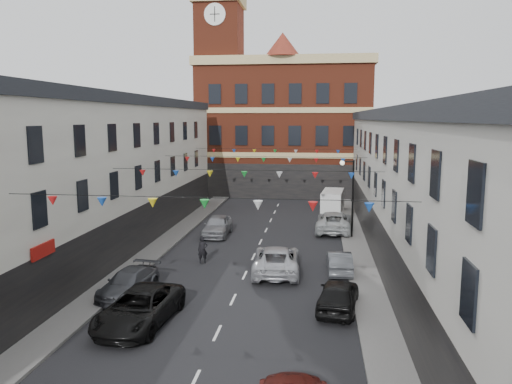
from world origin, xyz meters
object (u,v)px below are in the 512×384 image
at_px(car_right_e, 339,262).
at_px(car_left_d, 129,283).
at_px(white_van, 333,202).
at_px(car_left_c, 139,308).
at_px(pedestrian, 203,250).
at_px(car_right_d, 338,295).
at_px(car_left_e, 217,226).
at_px(moving_car, 276,259).
at_px(car_right_f, 334,222).
at_px(street_lamp, 350,188).

bearing_deg(car_right_e, car_left_d, 23.53).
bearing_deg(white_van, car_left_c, -101.96).
bearing_deg(pedestrian, car_right_e, -27.48).
height_order(car_left_d, car_right_d, car_right_d).
distance_m(car_left_e, car_right_e, 12.38).
bearing_deg(car_left_d, white_van, 72.98).
xyz_separation_m(car_right_e, moving_car, (-3.70, -0.48, 0.15)).
relative_size(car_right_e, car_right_f, 0.67).
bearing_deg(street_lamp, car_left_d, -130.73).
bearing_deg(car_right_d, car_right_f, -83.22).
xyz_separation_m(car_left_c, car_left_d, (-1.90, 3.56, -0.12)).
xyz_separation_m(street_lamp, white_van, (-0.95, 10.40, -2.82)).
relative_size(street_lamp, moving_car, 1.04).
height_order(car_right_d, white_van, white_van).
bearing_deg(car_right_d, car_left_c, 25.53).
bearing_deg(car_left_c, pedestrian, 91.17).
bearing_deg(car_right_f, white_van, -87.41).
bearing_deg(pedestrian, street_lamp, 17.87).
height_order(car_left_c, pedestrian, pedestrian).
bearing_deg(white_van, car_left_e, -124.30).
xyz_separation_m(car_left_d, car_right_f, (11.00, 16.16, 0.17)).
bearing_deg(car_right_e, car_left_c, 42.08).
xyz_separation_m(car_left_c, car_right_e, (9.10, 8.81, -0.13)).
height_order(car_left_e, white_van, white_van).
distance_m(moving_car, white_van, 19.99).
bearing_deg(pedestrian, moving_car, -37.37).
bearing_deg(car_right_e, car_right_f, -91.98).
distance_m(car_right_d, moving_car, 6.47).
distance_m(car_left_c, car_left_d, 4.04).
height_order(car_left_c, car_left_e, car_left_e).
xyz_separation_m(street_lamp, car_right_f, (-1.05, 2.16, -3.08)).
bearing_deg(pedestrian, white_van, 43.16).
bearing_deg(moving_car, white_van, -104.01).
bearing_deg(car_right_f, car_left_c, 68.51).
height_order(street_lamp, pedestrian, street_lamp).
bearing_deg(car_right_d, car_left_e, -50.73).
distance_m(car_left_c, moving_car, 9.92).
bearing_deg(car_right_d, white_van, -83.14).
bearing_deg(car_right_d, street_lamp, -87.43).
relative_size(car_left_c, car_right_d, 1.25).
bearing_deg(pedestrian, car_left_c, -115.18).
bearing_deg(pedestrian, car_right_f, 28.11).
bearing_deg(car_right_e, pedestrian, -7.83).
bearing_deg(street_lamp, moving_car, -117.24).
height_order(street_lamp, moving_car, street_lamp).
bearing_deg(car_left_d, pedestrian, 75.22).
relative_size(car_left_d, car_right_d, 1.01).
relative_size(car_left_e, pedestrian, 2.71).
height_order(street_lamp, car_left_e, street_lamp).
distance_m(street_lamp, car_left_c, 20.52).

